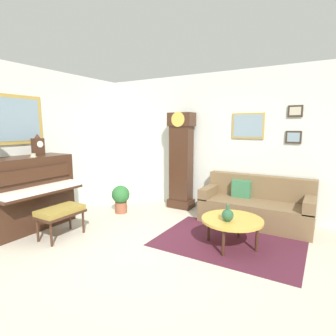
{
  "coord_description": "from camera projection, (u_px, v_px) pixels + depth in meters",
  "views": [
    {
      "loc": [
        2.06,
        -2.87,
        1.73
      ],
      "look_at": [
        -0.25,
        1.03,
        1.03
      ],
      "focal_mm": 28.67,
      "sensor_mm": 36.0,
      "label": 1
    }
  ],
  "objects": [
    {
      "name": "green_jug",
      "position": [
        228.0,
        215.0,
        3.76
      ],
      "size": [
        0.17,
        0.17,
        0.24
      ],
      "color": "#234C33",
      "rests_on": "coffee_table"
    },
    {
      "name": "ground_plane",
      "position": [
        146.0,
        256.0,
        3.74
      ],
      "size": [
        6.4,
        6.0,
        0.1
      ],
      "primitive_type": "cube",
      "color": "beige"
    },
    {
      "name": "mantel_clock",
      "position": [
        38.0,
        146.0,
        4.62
      ],
      "size": [
        0.13,
        0.18,
        0.38
      ],
      "color": "#3D2316",
      "rests_on": "piano"
    },
    {
      "name": "wall_back",
      "position": [
        212.0,
        143.0,
        5.56
      ],
      "size": [
        5.3,
        0.13,
        2.8
      ],
      "color": "silver",
      "rests_on": "ground_plane"
    },
    {
      "name": "piano_bench",
      "position": [
        60.0,
        212.0,
        4.2
      ],
      "size": [
        0.42,
        0.7,
        0.48
      ],
      "color": "#3D2316",
      "rests_on": "ground_plane"
    },
    {
      "name": "wall_left",
      "position": [
        26.0,
        145.0,
        4.82
      ],
      "size": [
        0.13,
        4.9,
        2.8
      ],
      "color": "silver",
      "rests_on": "ground_plane"
    },
    {
      "name": "couch",
      "position": [
        256.0,
        206.0,
        4.84
      ],
      "size": [
        1.9,
        0.8,
        0.84
      ],
      "color": "brown",
      "rests_on": "ground_plane"
    },
    {
      "name": "teacup",
      "position": [
        33.0,
        156.0,
        4.42
      ],
      "size": [
        0.12,
        0.12,
        0.06
      ],
      "color": "beige",
      "rests_on": "piano"
    },
    {
      "name": "area_rug",
      "position": [
        229.0,
        242.0,
        4.06
      ],
      "size": [
        2.1,
        1.5,
        0.01
      ],
      "primitive_type": "cube",
      "color": "#4C1E2D",
      "rests_on": "ground_plane"
    },
    {
      "name": "coffee_table",
      "position": [
        232.0,
        221.0,
        3.88
      ],
      "size": [
        0.88,
        0.88,
        0.42
      ],
      "color": "gold",
      "rests_on": "ground_plane"
    },
    {
      "name": "grandfather_clock",
      "position": [
        181.0,
        163.0,
        5.69
      ],
      "size": [
        0.52,
        0.34,
        2.03
      ],
      "color": "#3D2316",
      "rests_on": "ground_plane"
    },
    {
      "name": "piano",
      "position": [
        28.0,
        193.0,
        4.53
      ],
      "size": [
        0.87,
        1.44,
        1.24
      ],
      "color": "#3D2316",
      "rests_on": "ground_plane"
    },
    {
      "name": "potted_plant",
      "position": [
        121.0,
        197.0,
        5.42
      ],
      "size": [
        0.36,
        0.36,
        0.56
      ],
      "color": "#935138",
      "rests_on": "ground_plane"
    }
  ]
}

